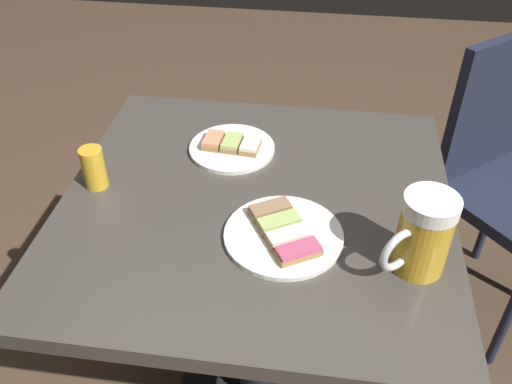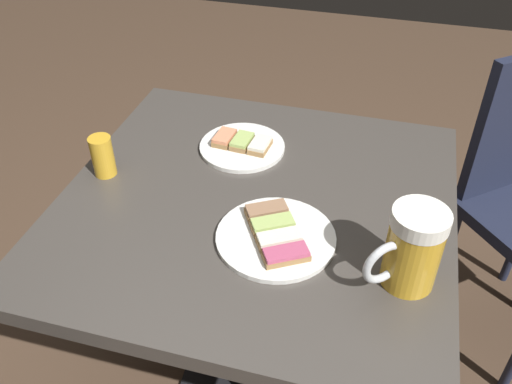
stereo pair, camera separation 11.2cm
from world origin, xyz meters
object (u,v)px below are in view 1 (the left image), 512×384
Objects in this scene: plate_far at (284,234)px; beer_mug at (423,235)px; beer_glass_small at (94,168)px; cafe_chair at (508,171)px; plate_near at (232,147)px.

beer_mug is (0.04, 0.24, 0.07)m from plate_far.
beer_glass_small is at bearing -104.13° from plate_far.
cafe_chair is at bearing 115.66° from beer_glass_small.
plate_far is 0.25m from beer_mug.
cafe_chair is (-0.48, 1.00, -0.26)m from beer_glass_small.
plate_near is at bearing 123.53° from beer_glass_small.
plate_near is 0.83m from cafe_chair.
beer_mug is at bearing 50.82° from plate_near.
plate_far is 0.86m from cafe_chair.
plate_near and plate_far have the same top height.
beer_glass_small is (-0.14, -0.65, -0.03)m from beer_mug.
beer_mug is 0.18× the size of cafe_chair.
cafe_chair reaches higher than beer_mug.
beer_mug is 0.67m from beer_glass_small.
cafe_chair is (-0.58, 0.59, -0.22)m from plate_far.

